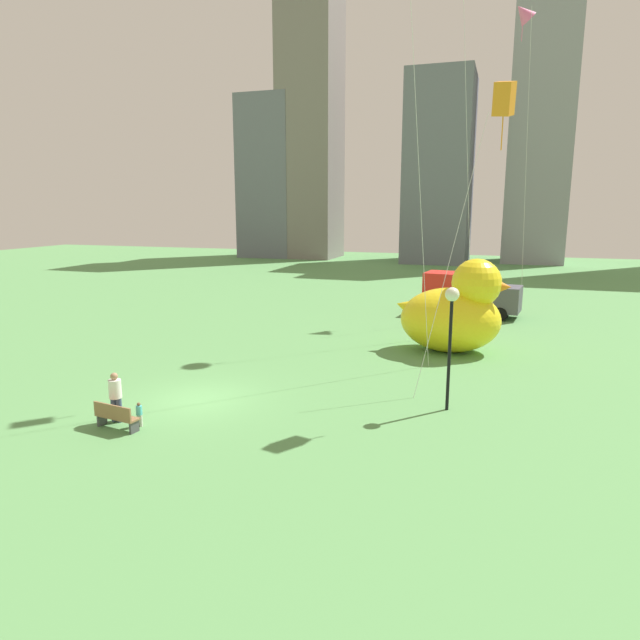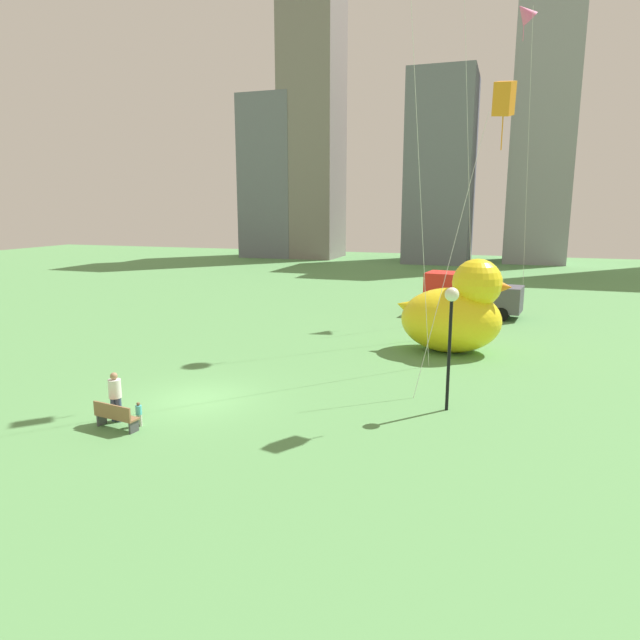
% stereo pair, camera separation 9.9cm
% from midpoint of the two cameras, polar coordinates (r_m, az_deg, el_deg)
% --- Properties ---
extents(ground_plane, '(140.00, 140.00, 0.00)m').
position_cam_midpoint_polar(ground_plane, '(22.12, -12.14, -7.94)').
color(ground_plane, '#5A9654').
extents(park_bench, '(1.67, 0.68, 0.90)m').
position_cam_midpoint_polar(park_bench, '(19.93, -20.01, -9.14)').
color(park_bench, olive).
rests_on(park_bench, ground).
extents(person_adult, '(0.43, 0.43, 1.74)m').
position_cam_midpoint_polar(person_adult, '(20.47, -20.00, -7.14)').
color(person_adult, '#38476B').
rests_on(person_adult, ground).
extents(person_child, '(0.21, 0.21, 0.84)m').
position_cam_midpoint_polar(person_child, '(19.96, -17.83, -9.00)').
color(person_child, silver).
rests_on(person_child, ground).
extents(giant_inflatable_duck, '(5.74, 3.69, 4.76)m').
position_cam_midpoint_polar(giant_inflatable_duck, '(28.93, 13.69, 0.75)').
color(giant_inflatable_duck, yellow).
rests_on(giant_inflatable_duck, ground).
extents(lamppost, '(0.50, 0.50, 4.50)m').
position_cam_midpoint_polar(lamppost, '(20.19, 13.33, 0.55)').
color(lamppost, black).
rests_on(lamppost, ground).
extents(box_truck, '(6.48, 3.09, 2.85)m').
position_cam_midpoint_polar(box_truck, '(38.99, 15.14, 2.54)').
color(box_truck, red).
rests_on(box_truck, ground).
extents(city_skyline, '(69.67, 12.47, 41.39)m').
position_cam_midpoint_polar(city_skyline, '(78.74, 16.93, 18.35)').
color(city_skyline, slate).
rests_on(city_skyline, ground).
extents(kite_orange, '(3.06, 3.27, 11.51)m').
position_cam_midpoint_polar(kite_orange, '(21.57, 18.31, 20.43)').
color(kite_orange, silver).
rests_on(kite_orange, ground).
extents(kite_pink, '(2.12, 2.00, 20.17)m').
position_cam_midpoint_polar(kite_pink, '(42.77, 20.21, 27.25)').
color(kite_pink, silver).
rests_on(kite_pink, ground).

